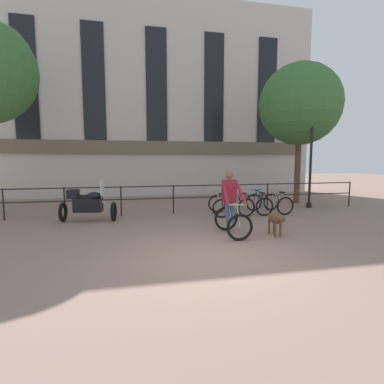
{
  "coord_description": "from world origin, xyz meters",
  "views": [
    {
      "loc": [
        -1.69,
        -5.58,
        2.02
      ],
      "look_at": [
        0.18,
        2.86,
        1.05
      ],
      "focal_mm": 28.0,
      "sensor_mm": 36.0,
      "label": 1
    }
  ],
  "objects_px": {
    "street_lamp": "(311,157)",
    "parked_bicycle_mid_left": "(239,204)",
    "dog": "(276,220)",
    "parked_bicycle_far_end": "(278,203)",
    "parked_bicycle_mid_right": "(259,204)",
    "parked_motorcycle": "(88,204)",
    "parked_bicycle_near_lamp": "(219,205)",
    "cyclist_with_bike": "(231,206)"
  },
  "relations": [
    {
      "from": "parked_bicycle_near_lamp",
      "to": "street_lamp",
      "type": "relative_size",
      "value": 0.32
    },
    {
      "from": "cyclist_with_bike",
      "to": "parked_bicycle_near_lamp",
      "type": "distance_m",
      "value": 2.75
    },
    {
      "from": "parked_bicycle_far_end",
      "to": "parked_bicycle_near_lamp",
      "type": "bearing_deg",
      "value": -0.58
    },
    {
      "from": "parked_bicycle_near_lamp",
      "to": "parked_bicycle_mid_right",
      "type": "xyz_separation_m",
      "value": [
        1.53,
        -0.0,
        -0.0
      ]
    },
    {
      "from": "cyclist_with_bike",
      "to": "parked_bicycle_near_lamp",
      "type": "xyz_separation_m",
      "value": [
        0.53,
        2.66,
        -0.41
      ]
    },
    {
      "from": "parked_bicycle_near_lamp",
      "to": "dog",
      "type": "bearing_deg",
      "value": 108.0
    },
    {
      "from": "parked_bicycle_far_end",
      "to": "parked_bicycle_mid_left",
      "type": "bearing_deg",
      "value": -0.58
    },
    {
      "from": "cyclist_with_bike",
      "to": "dog",
      "type": "height_order",
      "value": "cyclist_with_bike"
    },
    {
      "from": "parked_bicycle_mid_left",
      "to": "parked_bicycle_far_end",
      "type": "xyz_separation_m",
      "value": [
        1.53,
        -0.0,
        0.0
      ]
    },
    {
      "from": "parked_bicycle_far_end",
      "to": "cyclist_with_bike",
      "type": "bearing_deg",
      "value": 42.73
    },
    {
      "from": "dog",
      "to": "parked_bicycle_mid_left",
      "type": "relative_size",
      "value": 0.81
    },
    {
      "from": "street_lamp",
      "to": "parked_bicycle_mid_left",
      "type": "bearing_deg",
      "value": -166.9
    },
    {
      "from": "cyclist_with_bike",
      "to": "street_lamp",
      "type": "relative_size",
      "value": 0.46
    },
    {
      "from": "dog",
      "to": "parked_bicycle_mid_left",
      "type": "distance_m",
      "value": 3.13
    },
    {
      "from": "parked_bicycle_mid_right",
      "to": "street_lamp",
      "type": "xyz_separation_m",
      "value": [
        2.6,
        0.78,
        1.73
      ]
    },
    {
      "from": "parked_bicycle_far_end",
      "to": "street_lamp",
      "type": "height_order",
      "value": "street_lamp"
    },
    {
      "from": "parked_bicycle_far_end",
      "to": "parked_bicycle_mid_right",
      "type": "bearing_deg",
      "value": -0.58
    },
    {
      "from": "dog",
      "to": "parked_bicycle_far_end",
      "type": "distance_m",
      "value": 3.58
    },
    {
      "from": "parked_motorcycle",
      "to": "parked_bicycle_mid_right",
      "type": "relative_size",
      "value": 1.56
    },
    {
      "from": "parked_bicycle_mid_left",
      "to": "cyclist_with_bike",
      "type": "bearing_deg",
      "value": 58.13
    },
    {
      "from": "cyclist_with_bike",
      "to": "dog",
      "type": "relative_size",
      "value": 1.79
    },
    {
      "from": "parked_bicycle_near_lamp",
      "to": "parked_bicycle_mid_left",
      "type": "distance_m",
      "value": 0.77
    },
    {
      "from": "parked_motorcycle",
      "to": "parked_bicycle_mid_right",
      "type": "distance_m",
      "value": 6.0
    },
    {
      "from": "parked_bicycle_far_end",
      "to": "street_lamp",
      "type": "xyz_separation_m",
      "value": [
        1.83,
        0.78,
        1.73
      ]
    },
    {
      "from": "parked_bicycle_far_end",
      "to": "street_lamp",
      "type": "relative_size",
      "value": 0.3
    },
    {
      "from": "parked_motorcycle",
      "to": "street_lamp",
      "type": "relative_size",
      "value": 0.49
    },
    {
      "from": "cyclist_with_bike",
      "to": "parked_bicycle_mid_left",
      "type": "bearing_deg",
      "value": 65.48
    },
    {
      "from": "dog",
      "to": "parked_bicycle_mid_right",
      "type": "distance_m",
      "value": 3.27
    },
    {
      "from": "parked_bicycle_near_lamp",
      "to": "parked_bicycle_far_end",
      "type": "distance_m",
      "value": 2.3
    },
    {
      "from": "dog",
      "to": "parked_motorcycle",
      "type": "bearing_deg",
      "value": 151.09
    },
    {
      "from": "parked_bicycle_mid_right",
      "to": "street_lamp",
      "type": "relative_size",
      "value": 0.31
    },
    {
      "from": "parked_bicycle_near_lamp",
      "to": "parked_bicycle_mid_right",
      "type": "height_order",
      "value": "same"
    },
    {
      "from": "parked_bicycle_near_lamp",
      "to": "street_lamp",
      "type": "height_order",
      "value": "street_lamp"
    },
    {
      "from": "parked_bicycle_mid_left",
      "to": "dog",
      "type": "bearing_deg",
      "value": 80.07
    },
    {
      "from": "street_lamp",
      "to": "parked_bicycle_mid_right",
      "type": "bearing_deg",
      "value": -163.23
    },
    {
      "from": "cyclist_with_bike",
      "to": "dog",
      "type": "distance_m",
      "value": 1.21
    },
    {
      "from": "parked_motorcycle",
      "to": "parked_bicycle_near_lamp",
      "type": "bearing_deg",
      "value": -80.2
    },
    {
      "from": "cyclist_with_bike",
      "to": "parked_motorcycle",
      "type": "xyz_separation_m",
      "value": [
        -3.94,
        2.56,
        -0.2
      ]
    },
    {
      "from": "parked_bicycle_near_lamp",
      "to": "parked_bicycle_mid_right",
      "type": "distance_m",
      "value": 1.53
    },
    {
      "from": "cyclist_with_bike",
      "to": "parked_bicycle_far_end",
      "type": "bearing_deg",
      "value": 44.7
    },
    {
      "from": "parked_bicycle_far_end",
      "to": "street_lamp",
      "type": "bearing_deg",
      "value": -157.44
    },
    {
      "from": "dog",
      "to": "street_lamp",
      "type": "xyz_separation_m",
      "value": [
        3.58,
        3.9,
        1.66
      ]
    }
  ]
}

